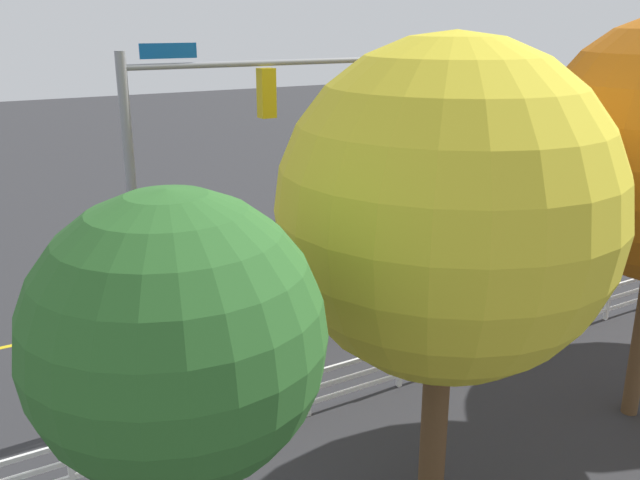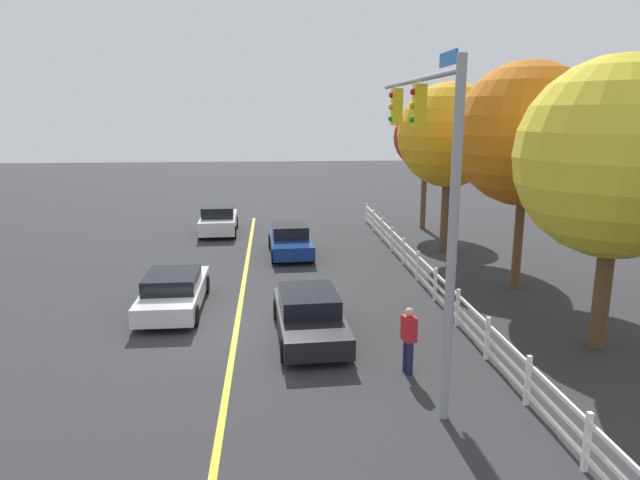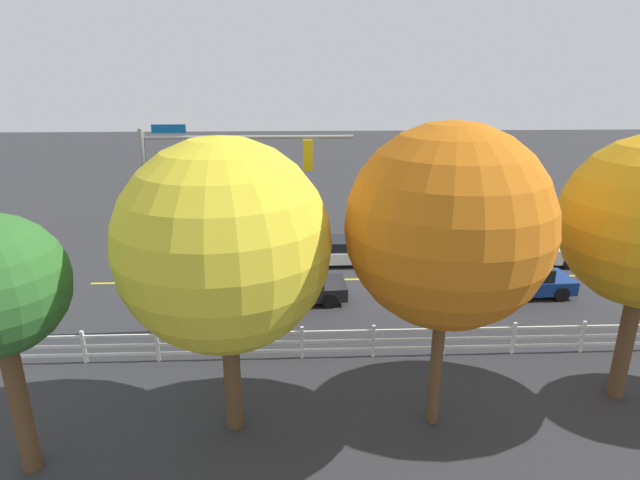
{
  "view_description": "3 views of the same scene",
  "coord_description": "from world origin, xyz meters",
  "views": [
    {
      "loc": [
        9.03,
        17.45,
        7.84
      ],
      "look_at": [
        -0.32,
        1.65,
        1.95
      ],
      "focal_mm": 38.31,
      "sensor_mm": 36.0,
      "label": 1
    },
    {
      "loc": [
        16.13,
        1.14,
        6.25
      ],
      "look_at": [
        0.21,
        2.5,
        2.66
      ],
      "focal_mm": 31.58,
      "sensor_mm": 36.0,
      "label": 2
    },
    {
      "loc": [
        0.56,
        21.52,
        9.11
      ],
      "look_at": [
        -0.25,
        1.67,
        2.48
      ],
      "focal_mm": 28.66,
      "sensor_mm": 36.0,
      "label": 3
    }
  ],
  "objects": [
    {
      "name": "car_3",
      "position": [
        -13.72,
        -1.74,
        0.7
      ],
      "size": [
        4.34,
        2.02,
        1.48
      ],
      "rotation": [
        0.0,
        0.0,
        3.17
      ],
      "color": "silver",
      "rests_on": "ground_plane"
    },
    {
      "name": "car_2",
      "position": [
        -1.68,
        -2.11,
        0.62
      ],
      "size": [
        4.71,
        1.92,
        1.27
      ],
      "rotation": [
        0.0,
        0.0,
        3.15
      ],
      "color": "silver",
      "rests_on": "ground_plane"
    },
    {
      "name": "pedestrian",
      "position": [
        3.52,
        4.39,
        0.93
      ],
      "size": [
        0.45,
        0.35,
        1.69
      ],
      "rotation": [
        0.0,
        0.0,
        4.96
      ],
      "color": "#191E3F",
      "rests_on": "ground_plane"
    },
    {
      "name": "tree_0",
      "position": [
        2.38,
        9.94,
        5.14
      ],
      "size": [
        5.17,
        5.17,
        7.74
      ],
      "color": "brown",
      "rests_on": "ground_plane"
    },
    {
      "name": "white_rail_fence",
      "position": [
        -3.0,
        6.62,
        0.6
      ],
      "size": [
        26.1,
        0.1,
        1.15
      ],
      "color": "white",
      "rests_on": "ground_plane"
    },
    {
      "name": "ground_plane",
      "position": [
        0.0,
        0.0,
        0.0
      ],
      "size": [
        120.0,
        120.0,
        0.0
      ],
      "primitive_type": "plane",
      "color": "#2D2D30"
    },
    {
      "name": "lane_center_stripe",
      "position": [
        -4.0,
        0.0,
        0.0
      ],
      "size": [
        28.0,
        0.16,
        0.01
      ],
      "primitive_type": "cube",
      "color": "gold",
      "rests_on": "ground_plane"
    },
    {
      "name": "car_0",
      "position": [
        0.94,
        2.13,
        0.63
      ],
      "size": [
        4.64,
        2.07,
        1.29
      ],
      "rotation": [
        0.0,
        0.0,
        0.05
      ],
      "color": "black",
      "rests_on": "ground_plane"
    },
    {
      "name": "signal_assembly",
      "position": [
        3.66,
        4.64,
        5.22
      ],
      "size": [
        6.96,
        0.38,
        7.46
      ],
      "color": "gray",
      "rests_on": "ground_plane"
    },
    {
      "name": "tree_3",
      "position": [
        -2.97,
        9.95,
        5.55
      ],
      "size": [
        4.99,
        4.99,
        8.06
      ],
      "color": "brown",
      "rests_on": "ground_plane"
    },
    {
      "name": "car_1",
      "position": [
        -8.73,
        1.91,
        0.64
      ],
      "size": [
        4.44,
        2.01,
        1.34
      ],
      "rotation": [
        0.0,
        0.0,
        0.04
      ],
      "color": "navy",
      "rests_on": "ground_plane"
    }
  ]
}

